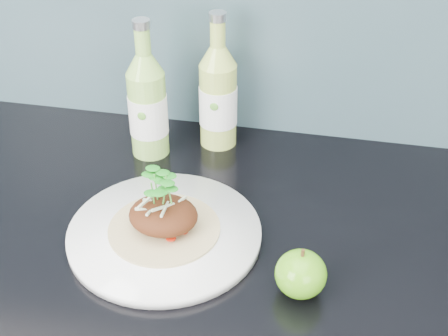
% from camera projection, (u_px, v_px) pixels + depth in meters
% --- Properties ---
extents(dinner_plate, '(0.32, 0.32, 0.02)m').
position_uv_depth(dinner_plate, '(165.00, 233.00, 0.95)').
color(dinner_plate, white).
rests_on(dinner_plate, kitchen_counter).
extents(pork_taco, '(0.17, 0.17, 0.10)m').
position_uv_depth(pork_taco, '(163.00, 214.00, 0.93)').
color(pork_taco, tan).
rests_on(pork_taco, dinner_plate).
extents(green_apple, '(0.09, 0.09, 0.08)m').
position_uv_depth(green_apple, '(301.00, 274.00, 0.84)').
color(green_apple, '#3C8B0F').
rests_on(green_apple, kitchen_counter).
extents(cider_bottle_left, '(0.07, 0.07, 0.25)m').
position_uv_depth(cider_bottle_left, '(148.00, 105.00, 1.10)').
color(cider_bottle_left, '#8FC753').
rests_on(cider_bottle_left, kitchen_counter).
extents(cider_bottle_right, '(0.08, 0.08, 0.25)m').
position_uv_depth(cider_bottle_right, '(218.00, 97.00, 1.12)').
color(cider_bottle_right, '#ABC451').
rests_on(cider_bottle_right, kitchen_counter).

